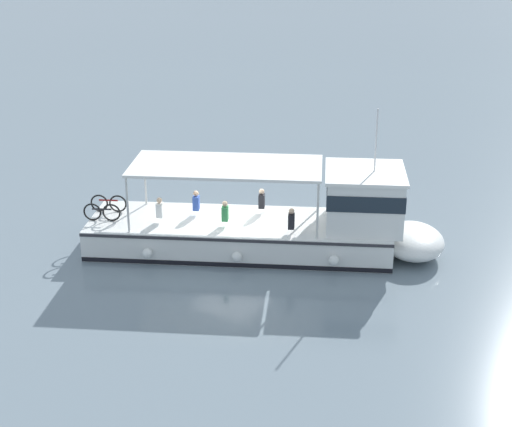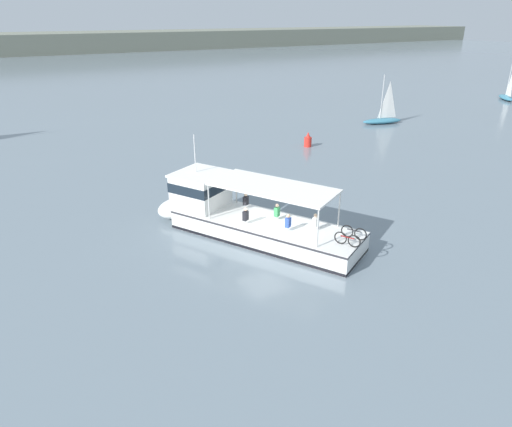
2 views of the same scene
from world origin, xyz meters
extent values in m
plane|color=slate|center=(0.00, 0.00, 0.00)|extent=(400.00, 400.00, 0.00)
cube|color=white|center=(0.38, 0.61, 0.55)|extent=(7.93, 11.03, 1.10)
ellipsoid|color=white|center=(-2.56, 6.07, 0.55)|extent=(3.63, 3.33, 1.01)
cube|color=black|center=(0.38, 0.61, 0.10)|extent=(7.97, 11.05, 0.16)
cube|color=#2D2D33|center=(0.38, 0.61, 1.02)|extent=(7.98, 11.06, 0.10)
cube|color=white|center=(-1.71, 4.49, 2.05)|extent=(3.63, 3.58, 1.90)
cube|color=#19232D|center=(-1.71, 4.49, 2.38)|extent=(3.70, 3.64, 0.56)
cube|color=white|center=(-1.71, 4.49, 3.06)|extent=(3.84, 3.79, 0.12)
cube|color=white|center=(0.59, 0.21, 3.15)|extent=(5.77, 7.30, 0.10)
cylinder|color=silver|center=(-2.15, 2.43, 2.10)|extent=(0.08, 0.08, 2.00)
cylinder|color=silver|center=(0.25, 3.72, 2.10)|extent=(0.08, 0.08, 2.00)
cylinder|color=silver|center=(0.93, -3.29, 2.10)|extent=(0.08, 0.08, 2.00)
cylinder|color=silver|center=(3.33, -2.00, 2.10)|extent=(0.08, 0.08, 2.00)
cylinder|color=silver|center=(-1.85, 4.75, 4.22)|extent=(0.06, 0.06, 2.20)
sphere|color=white|center=(0.34, 4.45, 0.50)|extent=(0.36, 0.36, 0.36)
sphere|color=white|center=(1.90, 1.54, 0.50)|extent=(0.36, 0.36, 0.36)
sphere|color=white|center=(3.37, -1.19, 0.50)|extent=(0.36, 0.36, 0.36)
torus|color=black|center=(2.14, -3.61, 1.43)|extent=(0.37, 0.61, 0.66)
torus|color=black|center=(2.47, -4.23, 1.43)|extent=(0.37, 0.61, 0.66)
cylinder|color=maroon|center=(2.30, -3.92, 1.55)|extent=(0.38, 0.64, 0.06)
torus|color=black|center=(2.93, -3.18, 1.43)|extent=(0.37, 0.61, 0.66)
torus|color=black|center=(3.26, -3.80, 1.43)|extent=(0.37, 0.61, 0.66)
cylinder|color=#232328|center=(3.09, -3.49, 1.55)|extent=(0.38, 0.64, 0.06)
cube|color=white|center=(2.03, -1.69, 1.56)|extent=(0.39, 0.35, 0.52)
sphere|color=beige|center=(2.03, -1.69, 1.93)|extent=(0.20, 0.20, 0.20)
cube|color=#2D4CA5|center=(0.76, -1.03, 1.56)|extent=(0.39, 0.35, 0.52)
sphere|color=tan|center=(0.76, -1.03, 1.93)|extent=(0.20, 0.20, 0.20)
cube|color=#338C4C|center=(1.03, 0.45, 1.56)|extent=(0.39, 0.35, 0.52)
sphere|color=beige|center=(1.03, 0.45, 1.93)|extent=(0.20, 0.20, 0.20)
cube|color=black|center=(-0.73, 0.84, 1.56)|extent=(0.39, 0.35, 0.52)
sphere|color=beige|center=(-0.73, 0.84, 1.93)|extent=(0.20, 0.20, 0.20)
cube|color=black|center=(0.36, 2.77, 1.56)|extent=(0.39, 0.35, 0.52)
sphere|color=beige|center=(0.36, 2.77, 1.93)|extent=(0.20, 0.20, 0.20)
camera|label=1|loc=(21.61, 15.33, 11.64)|focal=54.52mm
camera|label=2|loc=(-11.66, -18.94, 11.52)|focal=32.20mm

